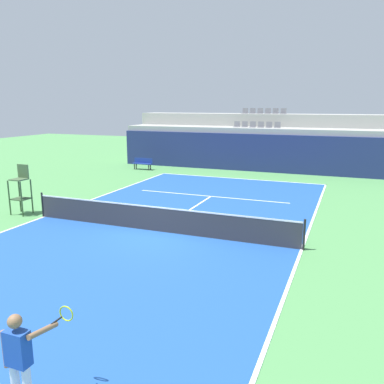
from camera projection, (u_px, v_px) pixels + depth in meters
name	position (u px, v px, depth m)	size (l,w,h in m)	color
ground_plane	(157.00, 231.00, 15.50)	(80.00, 80.00, 0.00)	#4C8C4C
court_surface	(157.00, 231.00, 15.50)	(11.00, 24.00, 0.01)	#1E4C99
baseline_far	(239.00, 179.00, 26.34)	(11.00, 0.10, 0.00)	white
sideline_left	(44.00, 217.00, 17.47)	(0.10, 24.00, 0.00)	white
sideline_right	(302.00, 250.00, 13.53)	(0.10, 24.00, 0.00)	white
service_line_far	(211.00, 196.00, 21.30)	(8.26, 0.10, 0.00)	white
centre_service_line	(188.00, 211.00, 18.40)	(0.10, 6.40, 0.00)	white
back_wall	(251.00, 153.00, 29.08)	(20.54, 0.30, 2.69)	navy
stands_tier_lower	(256.00, 148.00, 30.26)	(20.54, 2.40, 3.08)	#9E9E99
stands_tier_upper	(263.00, 139.00, 32.34)	(20.54, 2.40, 4.04)	#9E9E99
seating_row_lower	(257.00, 126.00, 29.99)	(3.51, 0.44, 0.44)	slate
seating_row_upper	(264.00, 112.00, 31.96)	(3.51, 0.44, 0.44)	slate
tennis_net	(156.00, 219.00, 15.39)	(11.08, 0.08, 1.07)	black
player	(20.00, 357.00, 6.21)	(0.69, 0.98, 1.71)	white
umpire_chair	(21.00, 188.00, 17.72)	(0.76, 0.66, 2.20)	#334C2D
player_bench	(143.00, 163.00, 29.99)	(1.50, 0.40, 0.85)	navy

